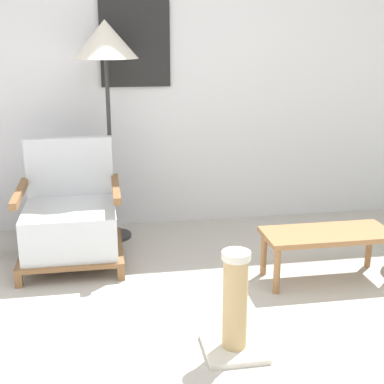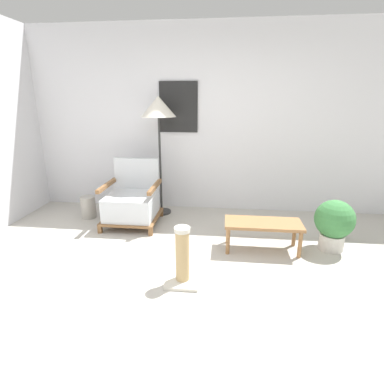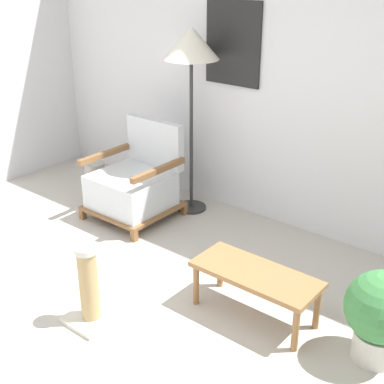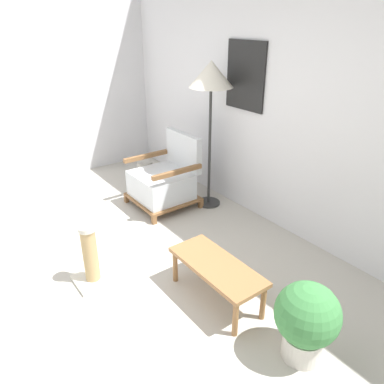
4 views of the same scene
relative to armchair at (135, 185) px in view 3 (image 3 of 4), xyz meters
The scene contains 8 objects.
ground_plane 1.91m from the armchair, 56.84° to the right, with size 14.00×14.00×0.00m, color #B7B2A8.
wall_back 1.65m from the armchair, 36.86° to the left, with size 8.00×0.09×2.70m.
armchair is the anchor object (origin of this frame).
floor_lamp 1.31m from the armchair, 55.36° to the left, with size 0.49×0.49×1.71m.
coffee_table 1.80m from the armchair, 19.06° to the right, with size 0.86×0.36×0.34m.
vase 0.74m from the armchair, 169.35° to the left, with size 0.21×0.21×0.32m, color #9E998E.
potted_plant 2.54m from the armchair, 10.98° to the right, with size 0.44×0.44×0.59m.
scratching_post 1.59m from the armchair, 56.20° to the right, with size 0.32×0.32×0.56m.
Camera 3 is at (2.23, -1.60, 2.25)m, focal length 50.00 mm.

